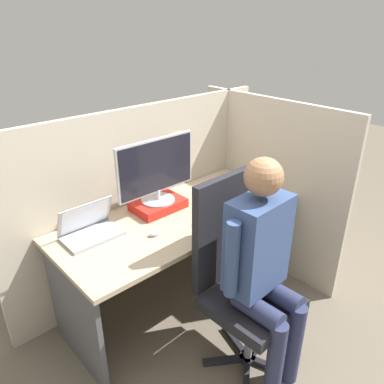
{
  "coord_description": "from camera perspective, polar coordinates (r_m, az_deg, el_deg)",
  "views": [
    {
      "loc": [
        -1.42,
        -1.31,
        1.94
      ],
      "look_at": [
        -0.05,
        0.18,
        0.97
      ],
      "focal_mm": 35.0,
      "sensor_mm": 36.0,
      "label": 1
    }
  ],
  "objects": [
    {
      "name": "carrot_toy",
      "position": [
        2.33,
        1.84,
        -5.39
      ],
      "size": [
        0.04,
        0.16,
        0.04
      ],
      "color": "orange",
      "rests_on": "desk"
    },
    {
      "name": "cubicle_panel_right",
      "position": [
        3.06,
        11.45,
        0.95
      ],
      "size": [
        0.04,
        1.37,
        1.39
      ],
      "color": "#B7AD99",
      "rests_on": "ground"
    },
    {
      "name": "laptop",
      "position": [
        2.34,
        -15.26,
        -5.56
      ],
      "size": [
        0.34,
        0.22,
        0.22
      ],
      "color": "#99999E",
      "rests_on": "desk"
    },
    {
      "name": "cubicle_panel_back",
      "position": [
        2.8,
        -7.1,
        -1.11
      ],
      "size": [
        2.19,
        0.05,
        1.39
      ],
      "color": "#B7AD99",
      "rests_on": "ground"
    },
    {
      "name": "office_chair",
      "position": [
        2.22,
        7.07,
        -12.53
      ],
      "size": [
        0.52,
        0.56,
        1.15
      ],
      "color": "black",
      "rests_on": "ground"
    },
    {
      "name": "paper_box",
      "position": [
        2.58,
        -5.17,
        -1.93
      ],
      "size": [
        0.35,
        0.24,
        0.06
      ],
      "color": "red",
      "rests_on": "desk"
    },
    {
      "name": "person",
      "position": [
        2.02,
        10.85,
        -10.16
      ],
      "size": [
        0.48,
        0.4,
        1.33
      ],
      "color": "#282D4C",
      "rests_on": "ground"
    },
    {
      "name": "mouse",
      "position": [
        2.29,
        -5.73,
        -6.23
      ],
      "size": [
        0.07,
        0.04,
        0.04
      ],
      "color": "silver",
      "rests_on": "desk"
    },
    {
      "name": "ground_plane",
      "position": [
        2.74,
        3.59,
        -19.68
      ],
      "size": [
        12.0,
        12.0,
        0.0
      ],
      "primitive_type": "plane",
      "color": "#665B4C"
    },
    {
      "name": "desk",
      "position": [
        2.59,
        -1.86,
        -6.66
      ],
      "size": [
        1.69,
        0.73,
        0.72
      ],
      "color": "tan",
      "rests_on": "ground"
    },
    {
      "name": "stapler",
      "position": [
        2.94,
        9.61,
        1.3
      ],
      "size": [
        0.05,
        0.16,
        0.06
      ],
      "color": "#2D2D33",
      "rests_on": "desk"
    },
    {
      "name": "monitor",
      "position": [
        2.48,
        -5.44,
        3.43
      ],
      "size": [
        0.6,
        0.23,
        0.44
      ],
      "color": "#B2B2B7",
      "rests_on": "paper_box"
    }
  ]
}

